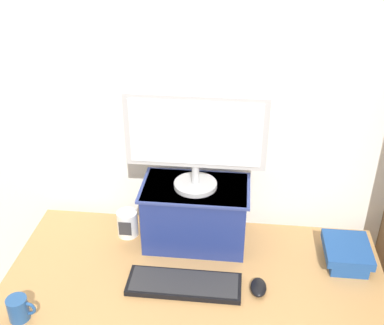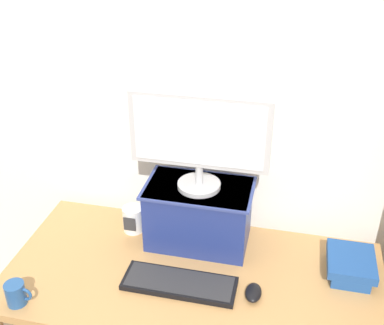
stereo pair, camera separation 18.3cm
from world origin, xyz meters
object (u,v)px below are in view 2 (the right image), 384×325
at_px(computer_mouse, 253,293).
at_px(book_stack, 350,265).
at_px(keyboard, 180,283).
at_px(desk, 193,287).
at_px(coffee_mug, 16,294).
at_px(computer_monitor, 199,137).
at_px(riser_box, 199,213).
at_px(desk_speaker, 133,219).

relative_size(computer_mouse, book_stack, 0.47).
xyz_separation_m(keyboard, book_stack, (0.67, 0.23, 0.03)).
xyz_separation_m(computer_mouse, book_stack, (0.37, 0.22, 0.02)).
relative_size(desk, keyboard, 3.41).
xyz_separation_m(desk, coffee_mug, (-0.62, -0.30, 0.12)).
height_order(computer_monitor, coffee_mug, computer_monitor).
height_order(riser_box, computer_monitor, computer_monitor).
xyz_separation_m(keyboard, coffee_mug, (-0.58, -0.23, 0.04)).
height_order(desk, coffee_mug, coffee_mug).
bearing_deg(coffee_mug, riser_box, 41.43).
bearing_deg(desk_speaker, computer_mouse, -26.66).
bearing_deg(computer_monitor, desk, -83.96).
bearing_deg(book_stack, computer_mouse, -149.52).
height_order(desk, keyboard, keyboard).
relative_size(desk, computer_monitor, 2.71).
relative_size(keyboard, book_stack, 2.05).
height_order(keyboard, desk_speaker, desk_speaker).
bearing_deg(coffee_mug, keyboard, 21.30).
distance_m(desk, desk_speaker, 0.43).
distance_m(riser_box, book_stack, 0.67).
bearing_deg(desk, coffee_mug, -153.87).
bearing_deg(keyboard, desk, 64.32).
height_order(computer_mouse, desk_speaker, desk_speaker).
height_order(riser_box, book_stack, riser_box).
relative_size(book_stack, desk_speaker, 1.83).
distance_m(riser_box, keyboard, 0.33).
bearing_deg(desk_speaker, riser_box, -1.31).
distance_m(desk, coffee_mug, 0.70).
xyz_separation_m(riser_box, coffee_mug, (-0.60, -0.53, -0.10)).
bearing_deg(riser_box, book_stack, -6.21).
xyz_separation_m(book_stack, coffee_mug, (-1.25, -0.46, 0.01)).
distance_m(desk, riser_box, 0.31).
relative_size(keyboard, computer_mouse, 4.39).
distance_m(keyboard, desk_speaker, 0.43).
bearing_deg(computer_mouse, coffee_mug, -164.96).
bearing_deg(keyboard, computer_mouse, 1.68).
distance_m(computer_mouse, coffee_mug, 0.91).
distance_m(riser_box, computer_mouse, 0.43).
bearing_deg(book_stack, riser_box, 173.79).
distance_m(book_stack, coffee_mug, 1.33).
bearing_deg(desk, riser_box, 96.00).
distance_m(computer_monitor, desk_speaker, 0.56).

